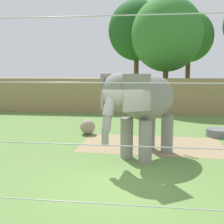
% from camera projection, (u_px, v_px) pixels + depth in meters
% --- Properties ---
extents(ground_plane, '(120.00, 120.00, 0.00)m').
position_uv_depth(ground_plane, '(120.00, 185.00, 7.47)').
color(ground_plane, '#5B7F3D').
extents(dirt_patch, '(5.92, 3.36, 0.01)m').
position_uv_depth(dirt_patch, '(151.00, 144.00, 11.58)').
color(dirt_patch, '#937F5B').
rests_on(dirt_patch, ground).
extents(embankment_wall, '(36.00, 1.80, 2.49)m').
position_uv_depth(embankment_wall, '(138.00, 95.00, 20.46)').
color(embankment_wall, '#997F56').
rests_on(embankment_wall, ground).
extents(elephant, '(2.98, 3.60, 2.98)m').
position_uv_depth(elephant, '(143.00, 102.00, 9.65)').
color(elephant, gray).
rests_on(elephant, ground).
extents(enrichment_ball, '(0.72, 0.72, 0.72)m').
position_uv_depth(enrichment_ball, '(88.00, 127.00, 13.42)').
color(enrichment_ball, gray).
rests_on(enrichment_ball, ground).
extents(cable_fence, '(12.51, 0.21, 4.07)m').
position_uv_depth(cable_fence, '(106.00, 130.00, 4.68)').
color(cable_fence, brown).
rests_on(cable_fence, ground).
extents(water_tub, '(1.10, 1.10, 0.35)m').
position_uv_depth(water_tub, '(218.00, 132.00, 13.02)').
color(water_tub, slate).
rests_on(water_tub, ground).
extents(tree_far_left, '(5.14, 5.14, 9.36)m').
position_uv_depth(tree_far_left, '(137.00, 31.00, 25.27)').
color(tree_far_left, brown).
rests_on(tree_far_left, ground).
extents(tree_right_of_centre, '(4.55, 4.55, 8.63)m').
position_uv_depth(tree_right_of_centre, '(189.00, 37.00, 26.42)').
color(tree_right_of_centre, brown).
rests_on(tree_right_of_centre, ground).
extents(tree_far_right, '(5.71, 5.71, 8.95)m').
position_uv_depth(tree_far_right, '(167.00, 35.00, 22.45)').
color(tree_far_right, brown).
rests_on(tree_far_right, ground).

